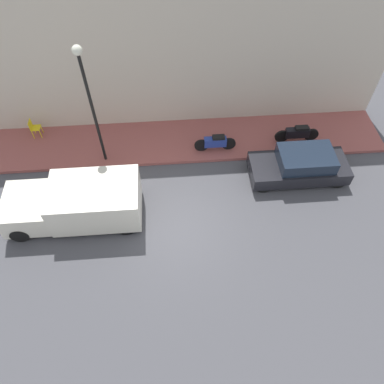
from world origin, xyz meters
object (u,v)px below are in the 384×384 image
parked_car (300,165)px  motorcycle_blue (215,142)px  delivery_van (75,203)px  motorcycle_black (297,133)px  streetlamp (88,91)px  cafe_chair (34,127)px

parked_car → motorcycle_blue: 3.73m
delivery_van → parked_car: bearing=-81.2°
motorcycle_black → streetlamp: bearing=93.1°
parked_car → motorcycle_black: bearing=-10.9°
motorcycle_black → streetlamp: streetlamp is taller
parked_car → motorcycle_blue: (1.65, 3.34, -0.05)m
parked_car → cafe_chair: size_ratio=4.65×
parked_car → motorcycle_black: parked_car is taller
motorcycle_black → parked_car: bearing=169.1°
cafe_chair → motorcycle_black: bearing=-96.0°
streetlamp → delivery_van: bearing=164.0°
motorcycle_black → cafe_chair: (1.24, 11.77, 0.06)m
parked_car → motorcycle_blue: bearing=63.7°
delivery_van → motorcycle_blue: bearing=-61.6°
motorcycle_blue → cafe_chair: 8.20m
delivery_van → motorcycle_blue: size_ratio=2.77×
motorcycle_black → streetlamp: (-0.47, 8.54, 3.13)m
motorcycle_black → delivery_van: bearing=109.6°
delivery_van → motorcycle_black: (3.33, -9.36, -0.26)m
motorcycle_blue → cafe_chair: cafe_chair is taller
parked_car → cafe_chair: parked_car is taller
streetlamp → cafe_chair: 4.77m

